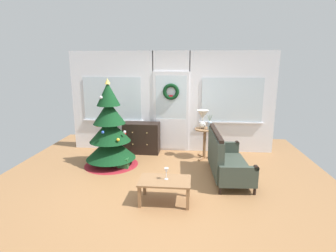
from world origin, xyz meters
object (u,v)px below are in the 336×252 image
(settee_sofa, at_px, (225,159))
(side_table, at_px, (205,138))
(table_lamp, at_px, (203,117))
(flower_vase, at_px, (210,125))
(gift_box, at_px, (123,163))
(christmas_tree, at_px, (110,134))
(dresser_cabinet, at_px, (142,138))
(coffee_table, at_px, (165,183))
(wine_glass, at_px, (166,171))

(settee_sofa, bearing_deg, side_table, 107.40)
(side_table, distance_m, table_lamp, 0.50)
(flower_vase, relative_size, gift_box, 1.49)
(christmas_tree, bearing_deg, dresser_cabinet, 59.56)
(dresser_cabinet, height_order, gift_box, dresser_cabinet)
(dresser_cabinet, relative_size, settee_sofa, 0.57)
(side_table, distance_m, coffee_table, 2.31)
(dresser_cabinet, xyz_separation_m, wine_glass, (0.86, -2.45, 0.14))
(christmas_tree, distance_m, coffee_table, 2.12)
(dresser_cabinet, distance_m, gift_box, 1.14)
(coffee_table, height_order, wine_glass, wine_glass)
(table_lamp, bearing_deg, gift_box, -154.26)
(table_lamp, relative_size, gift_box, 1.87)
(side_table, xyz_separation_m, gift_box, (-1.79, -0.79, -0.40))
(christmas_tree, xyz_separation_m, dresser_cabinet, (0.54, 0.91, -0.32))
(dresser_cabinet, height_order, side_table, dresser_cabinet)
(flower_vase, xyz_separation_m, wine_glass, (-0.82, -2.09, -0.32))
(wine_glass, distance_m, gift_box, 1.78)
(christmas_tree, relative_size, table_lamp, 4.39)
(table_lamp, bearing_deg, dresser_cabinet, 170.42)
(christmas_tree, height_order, wine_glass, christmas_tree)
(dresser_cabinet, distance_m, flower_vase, 1.78)
(christmas_tree, distance_m, side_table, 2.21)
(gift_box, bearing_deg, coffee_table, -53.00)
(table_lamp, bearing_deg, side_table, -33.69)
(settee_sofa, relative_size, side_table, 2.20)
(flower_vase, relative_size, wine_glass, 1.79)
(gift_box, bearing_deg, wine_glass, -51.87)
(coffee_table, bearing_deg, dresser_cabinet, 108.65)
(coffee_table, xyz_separation_m, wine_glass, (0.02, 0.03, 0.20))
(wine_glass, height_order, gift_box, wine_glass)
(side_table, distance_m, wine_glass, 2.27)
(christmas_tree, distance_m, flower_vase, 2.29)
(christmas_tree, relative_size, side_table, 2.64)
(dresser_cabinet, relative_size, coffee_table, 1.08)
(christmas_tree, xyz_separation_m, settee_sofa, (2.46, -0.49, -0.33))
(dresser_cabinet, xyz_separation_m, flower_vase, (1.68, -0.36, 0.46))
(christmas_tree, xyz_separation_m, gift_box, (0.32, -0.18, -0.59))
(flower_vase, height_order, wine_glass, flower_vase)
(dresser_cabinet, bearing_deg, christmas_tree, -120.44)
(flower_vase, bearing_deg, gift_box, -158.78)
(flower_vase, bearing_deg, wine_glass, -111.39)
(side_table, xyz_separation_m, table_lamp, (-0.06, 0.04, 0.50))
(wine_glass, xyz_separation_m, gift_box, (-1.07, 1.36, -0.41))
(christmas_tree, relative_size, wine_glass, 9.91)
(coffee_table, bearing_deg, table_lamp, 72.97)
(settee_sofa, bearing_deg, coffee_table, -135.21)
(table_lamp, bearing_deg, christmas_tree, -162.32)
(flower_vase, relative_size, coffee_table, 0.41)
(flower_vase, bearing_deg, christmas_tree, -165.93)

